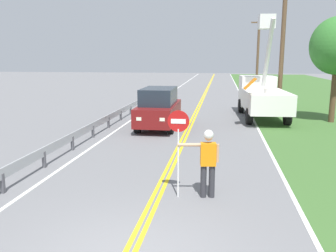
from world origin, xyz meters
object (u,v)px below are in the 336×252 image
object	(u,v)px
flagger_worker	(208,159)
utility_pole_near	(282,49)
utility_pole_mid	(258,52)
stop_sign_paddle	(178,134)
utility_bucket_truck	(262,94)
oncoming_suv_nearest	(159,108)

from	to	relation	value
flagger_worker	utility_pole_near	distance (m)	15.58
utility_pole_near	utility_pole_mid	world-z (taller)	utility_pole_mid
stop_sign_paddle	utility_pole_mid	xyz separation A→B (m)	(5.11, 33.05, 2.55)
stop_sign_paddle	flagger_worker	bearing A→B (deg)	7.83
stop_sign_paddle	utility_pole_near	world-z (taller)	utility_pole_near
flagger_worker	stop_sign_paddle	distance (m)	1.02
utility_bucket_truck	utility_pole_mid	xyz separation A→B (m)	(1.57, 19.71, 2.83)
stop_sign_paddle	utility_pole_mid	size ratio (longest dim) A/B	0.29
oncoming_suv_nearest	stop_sign_paddle	bearing A→B (deg)	-76.78
flagger_worker	stop_sign_paddle	world-z (taller)	stop_sign_paddle
oncoming_suv_nearest	utility_pole_near	size ratio (longest dim) A/B	0.58
flagger_worker	utility_pole_near	world-z (taller)	utility_pole_near
flagger_worker	oncoming_suv_nearest	bearing A→B (deg)	107.85
utility_bucket_truck	oncoming_suv_nearest	xyz separation A→B (m)	(-5.69, -4.20, -0.37)
flagger_worker	utility_bucket_truck	world-z (taller)	utility_bucket_truck
stop_sign_paddle	utility_bucket_truck	xyz separation A→B (m)	(3.54, 13.35, -0.27)
stop_sign_paddle	oncoming_suv_nearest	bearing A→B (deg)	103.22
utility_pole_mid	stop_sign_paddle	bearing A→B (deg)	-98.79
flagger_worker	oncoming_suv_nearest	world-z (taller)	oncoming_suv_nearest
oncoming_suv_nearest	utility_pole_near	xyz separation A→B (m)	(6.98, 5.66, 3.13)
stop_sign_paddle	utility_pole_near	bearing A→B (deg)	71.93
flagger_worker	utility_pole_mid	xyz separation A→B (m)	(4.35, 32.95, 3.22)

